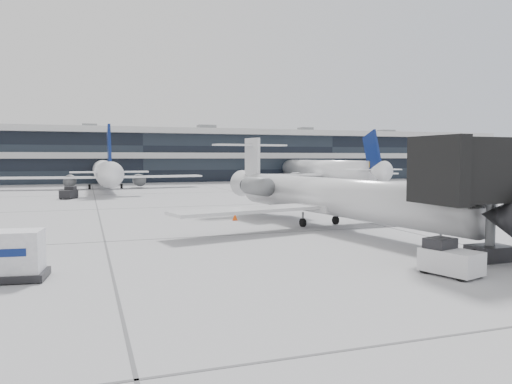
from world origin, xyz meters
name	(u,v)px	position (x,y,z in m)	size (l,w,h in m)	color
ground	(259,234)	(0.00, 0.00, 0.00)	(220.00, 220.00, 0.00)	gray
terminal	(138,158)	(0.00, 82.00, 5.00)	(170.00, 22.00, 10.00)	black
bg_jet_center	(105,188)	(-8.00, 55.00, 0.00)	(32.00, 40.00, 9.60)	white
bg_jet_right	(322,184)	(32.00, 55.00, 0.00)	(32.00, 40.00, 9.60)	white
regional_jet	(329,195)	(5.79, 1.17, 2.38)	(24.10, 30.06, 6.95)	silver
baggage_tug	(449,259)	(3.99, -13.83, 0.70)	(2.10, 2.78, 1.57)	silver
cargo_uld	(15,256)	(-13.91, -8.69, 1.03)	(2.72, 2.15, 2.05)	black
traffic_cone	(235,217)	(0.46, 7.37, 0.30)	(0.47, 0.47, 0.64)	#F34C0C
far_tug	(69,193)	(-13.05, 34.44, 0.68)	(2.25, 2.76, 1.52)	black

